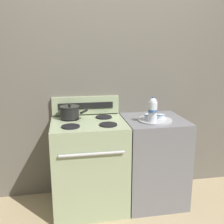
{
  "coord_description": "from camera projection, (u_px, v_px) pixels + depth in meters",
  "views": [
    {
      "loc": [
        -0.5,
        -2.39,
        1.57
      ],
      "look_at": [
        -0.07,
        0.03,
        0.96
      ],
      "focal_mm": 42.0,
      "sensor_mm": 36.0,
      "label": 1
    }
  ],
  "objects": [
    {
      "name": "saucepan",
      "position": [
        70.0,
        112.0,
        2.57
      ],
      "size": [
        0.27,
        0.24,
        0.15
      ],
      "color": "black",
      "rests_on": "stove"
    },
    {
      "name": "ground_plane",
      "position": [
        119.0,
        201.0,
        2.75
      ],
      "size": [
        6.0,
        6.0,
        0.0
      ],
      "primitive_type": "plane",
      "color": "tan"
    },
    {
      "name": "control_panel",
      "position": [
        86.0,
        105.0,
        2.73
      ],
      "size": [
        0.69,
        0.05,
        0.18
      ],
      "color": "#9EAD84",
      "rests_on": "stove"
    },
    {
      "name": "side_counter",
      "position": [
        153.0,
        160.0,
        2.7
      ],
      "size": [
        0.59,
        0.6,
        0.88
      ],
      "color": "slate",
      "rests_on": "ground"
    },
    {
      "name": "teacup_right",
      "position": [
        161.0,
        117.0,
        2.54
      ],
      "size": [
        0.11,
        0.11,
        0.04
      ],
      "color": "silver",
      "rests_on": "serving_tray"
    },
    {
      "name": "stove",
      "position": [
        89.0,
        165.0,
        2.59
      ],
      "size": [
        0.71,
        0.63,
        0.9
      ],
      "color": "#9EAD84",
      "rests_on": "ground"
    },
    {
      "name": "teacup_left",
      "position": [
        148.0,
        116.0,
        2.55
      ],
      "size": [
        0.11,
        0.11,
        0.04
      ],
      "color": "silver",
      "rests_on": "serving_tray"
    },
    {
      "name": "wall_back",
      "position": [
        113.0,
        93.0,
        2.8
      ],
      "size": [
        6.0,
        0.05,
        2.2
      ],
      "color": "#666056",
      "rests_on": "ground"
    },
    {
      "name": "teapot",
      "position": [
        153.0,
        110.0,
        2.42
      ],
      "size": [
        0.08,
        0.13,
        0.24
      ],
      "color": "silver",
      "rests_on": "serving_tray"
    },
    {
      "name": "serving_tray",
      "position": [
        155.0,
        120.0,
        2.53
      ],
      "size": [
        0.33,
        0.33,
        0.01
      ],
      "color": "#B2B2B7",
      "rests_on": "side_counter"
    },
    {
      "name": "creamer_jug",
      "position": [
        153.0,
        113.0,
        2.63
      ],
      "size": [
        0.07,
        0.07,
        0.07
      ],
      "color": "silver",
      "rests_on": "serving_tray"
    }
  ]
}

